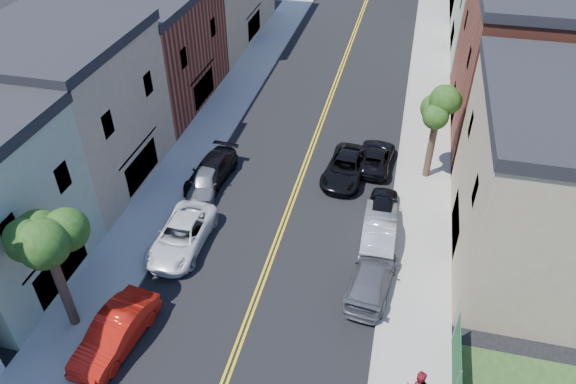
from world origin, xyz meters
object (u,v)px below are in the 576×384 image
Objects in this scene: red_sedan at (115,333)px; grey_car_right at (372,278)px; black_suv_lane at (346,168)px; grey_car_left at (206,181)px; silver_car_right at (379,229)px; dark_car_right_far at (376,157)px; black_car_left at (211,171)px; black_car_right at (383,207)px; white_pickup at (181,236)px.

red_sedan is 0.99× the size of grey_car_right.
red_sedan is 17.41m from black_suv_lane.
silver_car_right is (11.00, -2.12, 0.12)m from grey_car_left.
silver_car_right is at bearing 101.24° from dark_car_right_far.
red_sedan is at bearing -95.09° from grey_car_left.
red_sedan reaches higher than grey_car_left.
black_car_left is (-0.13, 12.99, -0.09)m from red_sedan.
grey_car_right is at bearing -67.94° from black_suv_lane.
black_car_right is (11.00, -0.03, -0.02)m from grey_car_left.
red_sedan is at bearing -84.20° from black_car_left.
black_car_left is at bearing 97.72° from red_sedan.
dark_car_right_far is 2.49m from black_suv_lane.
grey_car_right is 1.24× the size of black_car_right.
black_car_left is at bearing 26.35° from dark_car_right_far.
dark_car_right_far is (-0.96, 11.10, -0.08)m from grey_car_right.
white_pickup reaches higher than dark_car_right_far.
grey_car_right reaches higher than black_car_right.
black_car_right is 5.35m from dark_car_right_far.
grey_car_left is at bearing -151.52° from black_suv_lane.
red_sedan is 14.63m from silver_car_right.
white_pickup is 11.59m from black_suv_lane.
white_pickup is 10.91m from silver_car_right.
black_suv_lane is at bearing 47.92° from white_pickup.
white_pickup is at bearing 14.44° from silver_car_right.
black_car_right is at bearing -91.48° from silver_car_right.
silver_car_right is at bearing -58.28° from black_suv_lane.
black_suv_lane is (-2.69, 3.48, 0.03)m from black_car_right.
black_suv_lane is (8.17, 15.37, -0.10)m from red_sedan.
red_sedan reaches higher than white_pickup.
grey_car_right is 9.69m from black_suv_lane.
grey_car_left is 12.46m from grey_car_right.
white_pickup reaches higher than black_suv_lane.
grey_car_right reaches higher than grey_car_left.
dark_car_right_far is at bearing 47.59° from white_pickup.
silver_car_right reaches higher than black_car_left.
red_sedan is at bearing -112.07° from black_suv_lane.
grey_car_left is at bearing -84.79° from black_car_left.
black_car_left is 13.00m from grey_car_right.
black_car_right is at bearing 104.15° from dark_car_right_far.
grey_car_right is 1.00× the size of silver_car_right.
white_pickup is 6.21m from black_car_left.
dark_car_right_far is (-0.96, 5.26, -0.04)m from black_car_right.
black_car_right is at bearing -5.87° from grey_car_left.
black_car_right is at bearing 54.72° from red_sedan.
silver_car_right is (0.00, -2.10, 0.14)m from black_car_right.
dark_car_right_far is at bearing 67.12° from red_sedan.
red_sedan is at bearing 48.10° from black_car_right.
white_pickup is at bearing 2.47° from grey_car_right.
black_suv_lane is (7.80, 8.57, -0.04)m from white_pickup.
black_suv_lane is at bearing -65.69° from silver_car_right.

